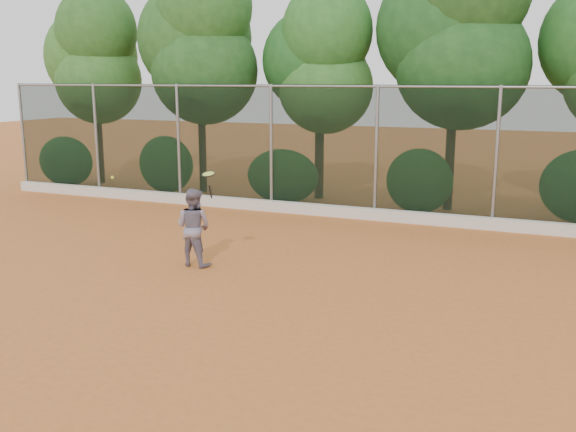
% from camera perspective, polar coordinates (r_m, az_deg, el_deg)
% --- Properties ---
extents(ground, '(80.00, 80.00, 0.00)m').
position_cam_1_polar(ground, '(10.86, -2.04, -7.49)').
color(ground, '#C0682D').
rests_on(ground, ground).
extents(concrete_curb, '(24.00, 0.20, 0.30)m').
position_cam_1_polar(concrete_curb, '(17.03, 7.53, 0.17)').
color(concrete_curb, silver).
rests_on(concrete_curb, ground).
extents(tennis_player, '(0.79, 0.64, 1.55)m').
position_cam_1_polar(tennis_player, '(12.78, -8.39, -0.99)').
color(tennis_player, slate).
rests_on(tennis_player, ground).
extents(chainlink_fence, '(24.09, 0.09, 3.50)m').
position_cam_1_polar(chainlink_fence, '(16.94, 7.85, 5.95)').
color(chainlink_fence, black).
rests_on(chainlink_fence, ground).
extents(foliage_backdrop, '(23.70, 3.63, 7.55)m').
position_cam_1_polar(foliage_backdrop, '(18.92, 8.02, 14.29)').
color(foliage_backdrop, '#46291B').
rests_on(foliage_backdrop, ground).
extents(tennis_racket, '(0.27, 0.26, 0.53)m').
position_cam_1_polar(tennis_racket, '(12.19, -7.07, 3.55)').
color(tennis_racket, black).
rests_on(tennis_racket, ground).
extents(tennis_ball_in_flight, '(0.06, 0.06, 0.06)m').
position_cam_1_polar(tennis_ball_in_flight, '(12.99, -15.35, 3.33)').
color(tennis_ball_in_flight, '#CBE534').
rests_on(tennis_ball_in_flight, ground).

